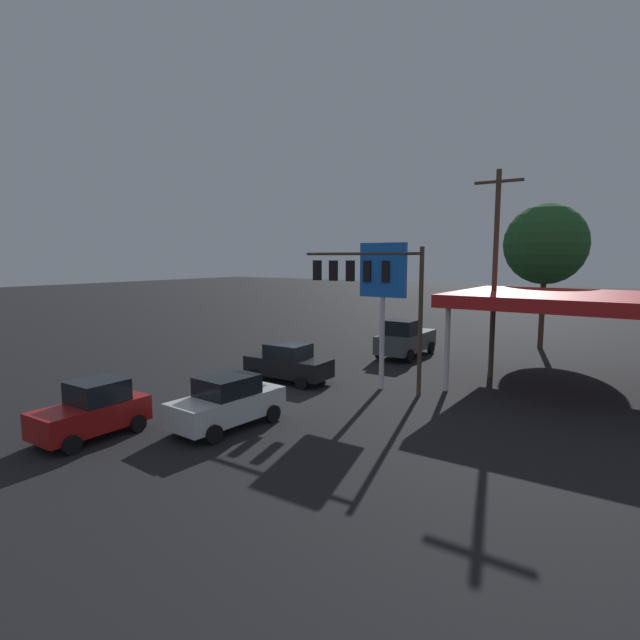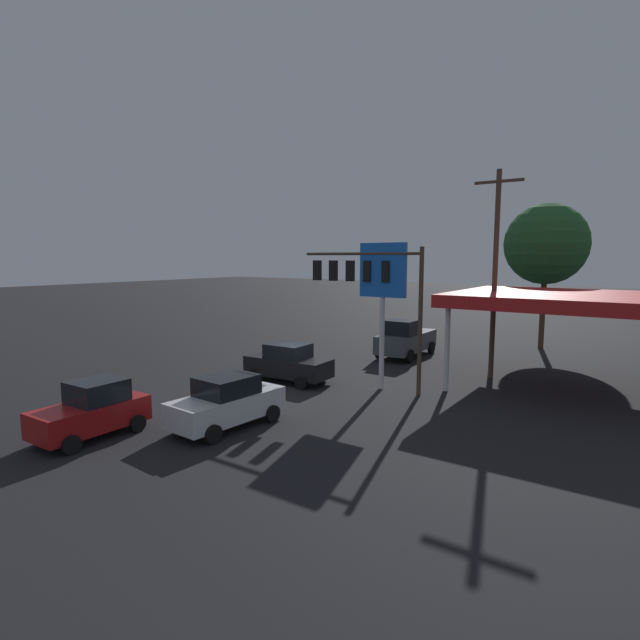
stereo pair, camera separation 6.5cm
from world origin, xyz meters
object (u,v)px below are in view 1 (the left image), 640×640
(utility_pole, at_px, (495,270))
(price_sign, at_px, (383,280))
(street_tree, at_px, (546,244))
(hatchback_crossing, at_px, (93,410))
(sedan_far, at_px, (288,363))
(pickup_parked, at_px, (405,339))
(sedan_waiting, at_px, (227,402))
(traffic_signal_assembly, at_px, (369,281))

(utility_pole, xyz_separation_m, price_sign, (3.64, 5.27, -0.41))
(price_sign, xyz_separation_m, street_tree, (-4.05, -15.81, 1.94))
(hatchback_crossing, bearing_deg, sedan_far, 174.68)
(pickup_parked, bearing_deg, hatchback_crossing, -9.25)
(utility_pole, relative_size, hatchback_crossing, 2.76)
(sedan_waiting, bearing_deg, hatchback_crossing, -38.81)
(traffic_signal_assembly, bearing_deg, hatchback_crossing, 68.18)
(traffic_signal_assembly, xyz_separation_m, utility_pole, (-4.37, -5.33, 0.47))
(sedan_far, bearing_deg, traffic_signal_assembly, -163.14)
(price_sign, height_order, hatchback_crossing, price_sign)
(sedan_far, bearing_deg, street_tree, -119.02)
(utility_pole, relative_size, pickup_parked, 2.03)
(traffic_signal_assembly, height_order, sedan_far, traffic_signal_assembly)
(utility_pole, height_order, price_sign, utility_pole)
(price_sign, relative_size, street_tree, 0.70)
(utility_pole, bearing_deg, price_sign, 55.35)
(hatchback_crossing, bearing_deg, price_sign, 154.14)
(sedan_far, height_order, street_tree, street_tree)
(traffic_signal_assembly, relative_size, sedan_waiting, 1.49)
(hatchback_crossing, xyz_separation_m, sedan_waiting, (-3.13, -3.40, 0.00))
(pickup_parked, bearing_deg, sedan_waiting, 0.18)
(hatchback_crossing, xyz_separation_m, sedan_far, (-0.75, -10.05, 0.00))
(traffic_signal_assembly, bearing_deg, utility_pole, -129.33)
(traffic_signal_assembly, distance_m, price_sign, 0.73)
(traffic_signal_assembly, xyz_separation_m, street_tree, (-4.77, -15.87, 2.00))
(price_sign, bearing_deg, utility_pole, -124.65)
(pickup_parked, xyz_separation_m, sedan_far, (2.14, 9.18, -0.16))
(utility_pole, height_order, sedan_waiting, utility_pole)
(price_sign, relative_size, sedan_far, 1.54)
(utility_pole, height_order, hatchback_crossing, utility_pole)
(pickup_parked, distance_m, street_tree, 11.93)
(price_sign, relative_size, hatchback_crossing, 1.80)
(price_sign, height_order, sedan_far, price_sign)
(sedan_far, relative_size, street_tree, 0.45)
(traffic_signal_assembly, distance_m, sedan_far, 5.80)
(sedan_far, relative_size, sedan_waiting, 0.99)
(pickup_parked, height_order, sedan_waiting, pickup_parked)
(utility_pole, height_order, street_tree, utility_pole)
(pickup_parked, bearing_deg, sedan_far, -13.83)
(hatchback_crossing, bearing_deg, street_tree, 160.03)
(traffic_signal_assembly, height_order, sedan_waiting, traffic_signal_assembly)
(price_sign, relative_size, sedan_waiting, 1.53)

